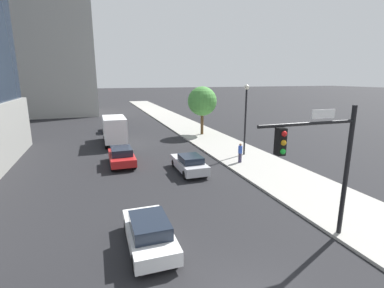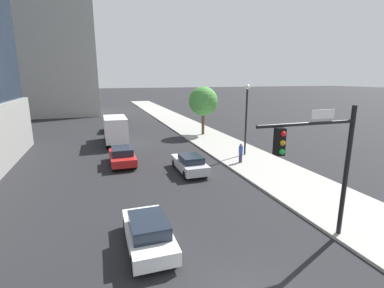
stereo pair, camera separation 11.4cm
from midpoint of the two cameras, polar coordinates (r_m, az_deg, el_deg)
sidewalk at (r=30.00m, az=5.87°, el=-0.21°), size 5.36×120.00×0.15m
construction_building at (r=63.04m, az=-26.33°, el=19.35°), size 15.31×16.08×34.05m
traffic_light_pole at (r=12.57m, az=24.14°, el=-1.67°), size 4.61×0.48×5.76m
street_lamp at (r=25.61m, az=10.65°, el=6.74°), size 0.44×0.44×6.28m
street_tree at (r=34.75m, az=1.98°, el=8.59°), size 3.54×3.54×5.85m
car_white at (r=12.50m, az=-8.88°, el=-17.18°), size 1.77×4.14×1.40m
car_silver at (r=21.44m, az=-0.70°, el=-3.93°), size 1.78×4.35×1.37m
car_blue at (r=39.22m, az=-16.15°, el=3.47°), size 1.83×4.25×1.44m
car_red at (r=23.96m, az=-14.14°, el=-2.34°), size 1.92×4.38×1.46m
box_truck at (r=31.56m, az=-15.51°, el=3.02°), size 2.24×6.51×3.01m
pedestrian_blue_shirt at (r=23.68m, az=9.54°, el=-1.76°), size 0.34×0.34×1.60m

